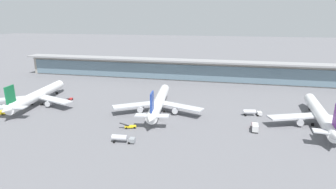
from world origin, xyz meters
The scene contains 11 objects.
ground_plane centered at (0.00, 0.00, 0.00)m, with size 1200.00×1200.00×0.00m, color slate.
airliner_left_stand centered at (-68.94, 11.79, 4.81)m, with size 43.72×57.31×15.27m.
airliner_centre_stand centered at (-3.16, 15.51, 4.81)m, with size 43.82×57.35×15.27m.
airliner_right_stand centered at (68.71, 13.18, 4.81)m, with size 43.99×57.38×15.27m.
service_truck_near_nose_red centered at (-55.97, 21.38, 0.81)m, with size 2.98×6.93×2.70m.
service_truck_under_wing_grey centered at (-7.68, -20.95, 1.71)m, with size 8.76×3.13×2.95m.
service_truck_mid_apron_red centered at (41.16, 0.99, 1.69)m, with size 2.67×7.40×3.10m.
service_truck_by_tail_yellow centered at (-77.15, -2.67, 1.71)m, with size 7.09×8.15×2.95m.
service_truck_on_taxiway_yellow centered at (-9.69, -7.79, 0.81)m, with size 6.82×3.78×2.70m.
service_truck_at_far_stand_white centered at (41.08, 19.16, 1.71)m, with size 8.86×3.84×2.95m.
terminal_building centered at (0.00, 87.25, 7.87)m, with size 259.50×12.80×15.20m.
Camera 1 is at (28.76, -105.64, 44.54)m, focal length 28.62 mm.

